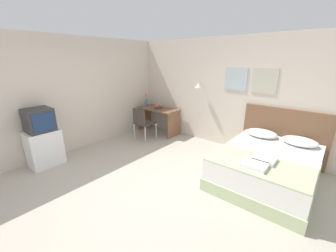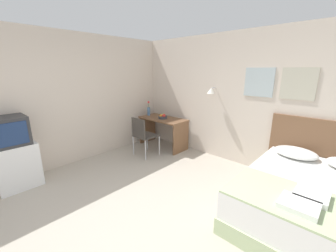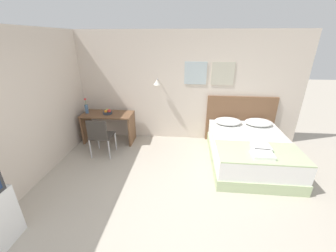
{
  "view_description": "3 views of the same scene",
  "coord_description": "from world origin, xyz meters",
  "px_view_note": "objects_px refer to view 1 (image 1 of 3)",
  "views": [
    {
      "loc": [
        2.27,
        -1.97,
        2.15
      ],
      "look_at": [
        -0.55,
        1.4,
        0.71
      ],
      "focal_mm": 22.0,
      "sensor_mm": 36.0,
      "label": 1
    },
    {
      "loc": [
        1.74,
        -1.19,
        1.92
      ],
      "look_at": [
        -0.63,
        1.36,
        0.97
      ],
      "focal_mm": 22.0,
      "sensor_mm": 36.0,
      "label": 2
    },
    {
      "loc": [
        0.18,
        -2.21,
        2.46
      ],
      "look_at": [
        -0.22,
        1.94,
        0.68
      ],
      "focal_mm": 22.0,
      "sensor_mm": 36.0,
      "label": 3
    }
  ],
  "objects_px": {
    "desk_chair": "(142,121)",
    "fruit_bowl": "(158,107)",
    "folded_towel_mid_bed": "(255,165)",
    "tv_stand": "(44,148)",
    "pillow_left": "(262,133)",
    "throw_blanket": "(258,164)",
    "television": "(39,120)",
    "bed": "(266,167)",
    "desk": "(159,116)",
    "flower_vase": "(146,102)",
    "headboard": "(283,136)",
    "pillow_right": "(300,141)",
    "folded_towel_near_foot": "(265,159)"
  },
  "relations": [
    {
      "from": "desk_chair",
      "to": "fruit_bowl",
      "type": "bearing_deg",
      "value": 95.6
    },
    {
      "from": "folded_towel_mid_bed",
      "to": "tv_stand",
      "type": "distance_m",
      "value": 4.08
    },
    {
      "from": "pillow_left",
      "to": "throw_blanket",
      "type": "height_order",
      "value": "pillow_left"
    },
    {
      "from": "fruit_bowl",
      "to": "television",
      "type": "relative_size",
      "value": 0.46
    },
    {
      "from": "television",
      "to": "bed",
      "type": "bearing_deg",
      "value": 31.72
    },
    {
      "from": "throw_blanket",
      "to": "fruit_bowl",
      "type": "distance_m",
      "value": 3.5
    },
    {
      "from": "tv_stand",
      "to": "television",
      "type": "xyz_separation_m",
      "value": [
        0.0,
        0.0,
        0.61
      ]
    },
    {
      "from": "desk",
      "to": "fruit_bowl",
      "type": "bearing_deg",
      "value": -50.05
    },
    {
      "from": "flower_vase",
      "to": "tv_stand",
      "type": "bearing_deg",
      "value": -89.35
    },
    {
      "from": "fruit_bowl",
      "to": "flower_vase",
      "type": "bearing_deg",
      "value": 179.18
    },
    {
      "from": "bed",
      "to": "television",
      "type": "relative_size",
      "value": 4.18
    },
    {
      "from": "headboard",
      "to": "television",
      "type": "bearing_deg",
      "value": -138.16
    },
    {
      "from": "desk_chair",
      "to": "headboard",
      "type": "bearing_deg",
      "value": 18.98
    },
    {
      "from": "bed",
      "to": "pillow_right",
      "type": "distance_m",
      "value": 0.89
    },
    {
      "from": "desk_chair",
      "to": "flower_vase",
      "type": "height_order",
      "value": "flower_vase"
    },
    {
      "from": "bed",
      "to": "fruit_bowl",
      "type": "bearing_deg",
      "value": 168.3
    },
    {
      "from": "bed",
      "to": "television",
      "type": "xyz_separation_m",
      "value": [
        -3.75,
        -2.32,
        0.7
      ]
    },
    {
      "from": "headboard",
      "to": "pillow_left",
      "type": "distance_m",
      "value": 0.47
    },
    {
      "from": "pillow_left",
      "to": "folded_towel_mid_bed",
      "type": "bearing_deg",
      "value": -76.98
    },
    {
      "from": "pillow_left",
      "to": "flower_vase",
      "type": "xyz_separation_m",
      "value": [
        -3.44,
        -0.05,
        0.24
      ]
    },
    {
      "from": "headboard",
      "to": "folded_towel_near_foot",
      "type": "bearing_deg",
      "value": -88.08
    },
    {
      "from": "pillow_left",
      "to": "desk_chair",
      "type": "relative_size",
      "value": 0.69
    },
    {
      "from": "bed",
      "to": "desk",
      "type": "xyz_separation_m",
      "value": [
        -3.28,
        0.7,
        0.24
      ]
    },
    {
      "from": "desk",
      "to": "flower_vase",
      "type": "height_order",
      "value": "flower_vase"
    },
    {
      "from": "pillow_left",
      "to": "pillow_right",
      "type": "distance_m",
      "value": 0.7
    },
    {
      "from": "headboard",
      "to": "pillow_right",
      "type": "height_order",
      "value": "headboard"
    },
    {
      "from": "folded_towel_near_foot",
      "to": "pillow_right",
      "type": "bearing_deg",
      "value": 75.71
    },
    {
      "from": "throw_blanket",
      "to": "fruit_bowl",
      "type": "height_order",
      "value": "fruit_bowl"
    },
    {
      "from": "folded_towel_near_foot",
      "to": "flower_vase",
      "type": "height_order",
      "value": "flower_vase"
    },
    {
      "from": "desk",
      "to": "fruit_bowl",
      "type": "relative_size",
      "value": 5.46
    },
    {
      "from": "folded_towel_mid_bed",
      "to": "fruit_bowl",
      "type": "distance_m",
      "value": 3.54
    },
    {
      "from": "bed",
      "to": "folded_towel_near_foot",
      "type": "xyz_separation_m",
      "value": [
        0.05,
        -0.44,
        0.34
      ]
    },
    {
      "from": "headboard",
      "to": "throw_blanket",
      "type": "bearing_deg",
      "value": -90.0
    },
    {
      "from": "bed",
      "to": "tv_stand",
      "type": "relative_size",
      "value": 2.69
    },
    {
      "from": "headboard",
      "to": "throw_blanket",
      "type": "height_order",
      "value": "headboard"
    },
    {
      "from": "pillow_right",
      "to": "television",
      "type": "bearing_deg",
      "value": -143.35
    },
    {
      "from": "television",
      "to": "pillow_right",
      "type": "bearing_deg",
      "value": 36.65
    },
    {
      "from": "bed",
      "to": "desk_chair",
      "type": "xyz_separation_m",
      "value": [
        -3.19,
        -0.06,
        0.25
      ]
    },
    {
      "from": "desk",
      "to": "flower_vase",
      "type": "bearing_deg",
      "value": -178.25
    },
    {
      "from": "pillow_right",
      "to": "television",
      "type": "distance_m",
      "value": 5.13
    },
    {
      "from": "bed",
      "to": "folded_towel_mid_bed",
      "type": "distance_m",
      "value": 0.8
    },
    {
      "from": "pillow_right",
      "to": "tv_stand",
      "type": "distance_m",
      "value": 5.12
    },
    {
      "from": "pillow_right",
      "to": "folded_towel_near_foot",
      "type": "height_order",
      "value": "pillow_right"
    },
    {
      "from": "pillow_left",
      "to": "flower_vase",
      "type": "distance_m",
      "value": 3.45
    },
    {
      "from": "throw_blanket",
      "to": "desk",
      "type": "height_order",
      "value": "desk"
    },
    {
      "from": "bed",
      "to": "tv_stand",
      "type": "xyz_separation_m",
      "value": [
        -3.76,
        -2.32,
        0.09
      ]
    },
    {
      "from": "pillow_left",
      "to": "desk",
      "type": "bearing_deg",
      "value": -179.32
    },
    {
      "from": "pillow_right",
      "to": "desk",
      "type": "relative_size",
      "value": 0.51
    },
    {
      "from": "desk",
      "to": "television",
      "type": "bearing_deg",
      "value": -98.91
    },
    {
      "from": "folded_towel_mid_bed",
      "to": "desk_chair",
      "type": "xyz_separation_m",
      "value": [
        -3.18,
        0.67,
        -0.09
      ]
    }
  ]
}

